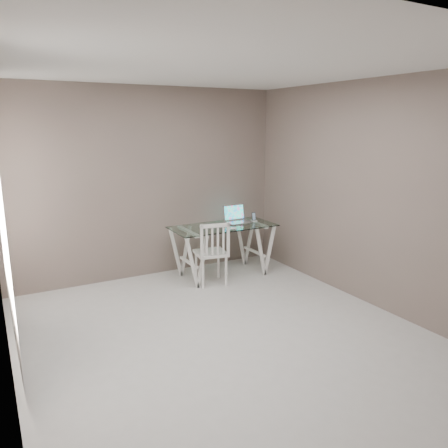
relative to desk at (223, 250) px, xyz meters
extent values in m
plane|color=beige|center=(-0.91, -1.68, -0.38)|extent=(4.50, 4.50, 0.00)
cube|color=white|center=(-0.91, -1.68, 2.32)|extent=(4.00, 4.50, 0.02)
cube|color=#6F5F57|center=(-0.91, 0.57, 0.97)|extent=(4.00, 0.02, 2.70)
cube|color=#6F5F57|center=(-0.91, -3.93, 0.97)|extent=(4.00, 0.02, 2.70)
cube|color=#6F5F57|center=(1.09, -1.68, 0.97)|extent=(0.02, 4.50, 2.70)
cube|color=white|center=(-2.85, -1.08, 0.92)|extent=(0.01, 1.80, 2.40)
cube|color=silver|center=(0.00, 0.00, 0.36)|extent=(1.50, 0.70, 0.01)
cube|color=white|center=(-0.55, 0.00, -0.02)|extent=(0.24, 0.62, 0.72)
cube|color=white|center=(0.55, 0.00, -0.02)|extent=(0.24, 0.62, 0.72)
cube|color=white|center=(-0.31, -0.21, 0.06)|extent=(0.47, 0.47, 0.04)
cylinder|color=white|center=(-0.50, -0.35, -0.17)|extent=(0.04, 0.04, 0.42)
cylinder|color=white|center=(-0.17, -0.40, -0.17)|extent=(0.04, 0.04, 0.42)
cylinder|color=white|center=(-0.45, -0.02, -0.17)|extent=(0.04, 0.04, 0.42)
cylinder|color=white|center=(-0.12, -0.07, -0.17)|extent=(0.04, 0.04, 0.42)
cube|color=white|center=(-0.34, -0.40, 0.28)|extent=(0.41, 0.10, 0.46)
cube|color=#BBBBC0|center=(0.30, 0.07, 0.37)|extent=(0.36, 0.25, 0.02)
cube|color=#19D899|center=(0.30, 0.21, 0.50)|extent=(0.36, 0.05, 0.24)
cube|color=silver|center=(-0.19, 0.06, 0.37)|extent=(0.29, 0.12, 0.01)
ellipsoid|color=silver|center=(0.01, -0.27, 0.38)|extent=(0.11, 0.06, 0.03)
cube|color=white|center=(0.55, 0.03, 0.37)|extent=(0.07, 0.07, 0.02)
cube|color=black|center=(0.55, 0.04, 0.44)|extent=(0.06, 0.03, 0.12)
camera|label=1|loc=(-2.94, -5.36, 1.79)|focal=35.00mm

